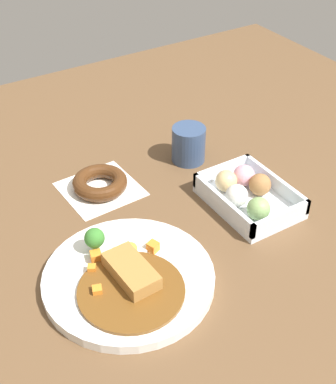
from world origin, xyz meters
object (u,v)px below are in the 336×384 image
at_px(donut_box, 247,194).
at_px(coffee_mug, 189,144).
at_px(chocolate_ring_donut, 100,183).
at_px(curry_plate, 128,277).

distance_m(donut_box, coffee_mug, 0.19).
bearing_deg(coffee_mug, chocolate_ring_donut, -90.98).
relative_size(donut_box, chocolate_ring_donut, 1.22).
distance_m(donut_box, chocolate_ring_donut, 0.29).
bearing_deg(donut_box, chocolate_ring_donut, -130.78).
xyz_separation_m(curry_plate, donut_box, (-0.06, 0.29, 0.01)).
height_order(curry_plate, coffee_mug, coffee_mug).
bearing_deg(coffee_mug, donut_box, 3.52).
height_order(curry_plate, donut_box, curry_plate).
distance_m(curry_plate, donut_box, 0.30).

